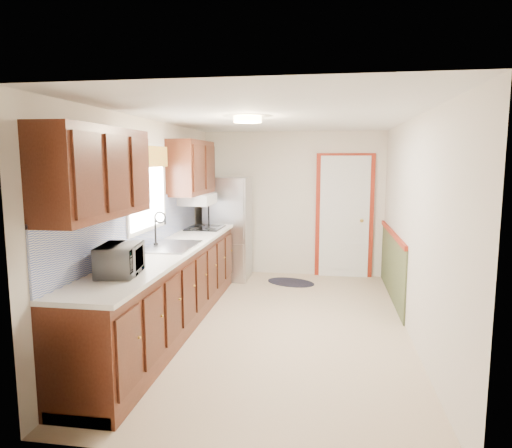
% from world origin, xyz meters
% --- Properties ---
extents(room_shell, '(3.20, 5.20, 2.52)m').
position_xyz_m(room_shell, '(0.00, 0.00, 1.20)').
color(room_shell, tan).
rests_on(room_shell, ground).
extents(kitchen_run, '(0.63, 4.00, 2.20)m').
position_xyz_m(kitchen_run, '(-1.24, -0.29, 0.81)').
color(kitchen_run, '#3E190E').
rests_on(kitchen_run, ground).
extents(back_wall_trim, '(1.12, 2.30, 2.08)m').
position_xyz_m(back_wall_trim, '(0.99, 2.21, 0.89)').
color(back_wall_trim, maroon).
rests_on(back_wall_trim, ground).
extents(ceiling_fixture, '(0.30, 0.30, 0.06)m').
position_xyz_m(ceiling_fixture, '(-0.30, -0.20, 2.36)').
color(ceiling_fixture, '#FFD88C').
rests_on(ceiling_fixture, room_shell).
extents(microwave, '(0.34, 0.52, 0.32)m').
position_xyz_m(microwave, '(-1.20, -1.50, 1.10)').
color(microwave, white).
rests_on(microwave, kitchen_run).
extents(refrigerator, '(0.69, 0.70, 1.65)m').
position_xyz_m(refrigerator, '(-1.02, 2.05, 0.83)').
color(refrigerator, '#B7B7BC').
rests_on(refrigerator, ground).
extents(rug, '(0.90, 0.74, 0.01)m').
position_xyz_m(rug, '(0.02, 1.90, 0.01)').
color(rug, black).
rests_on(rug, ground).
extents(cooktop, '(0.49, 0.59, 0.02)m').
position_xyz_m(cooktop, '(-1.19, 1.26, 0.95)').
color(cooktop, black).
rests_on(cooktop, kitchen_run).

